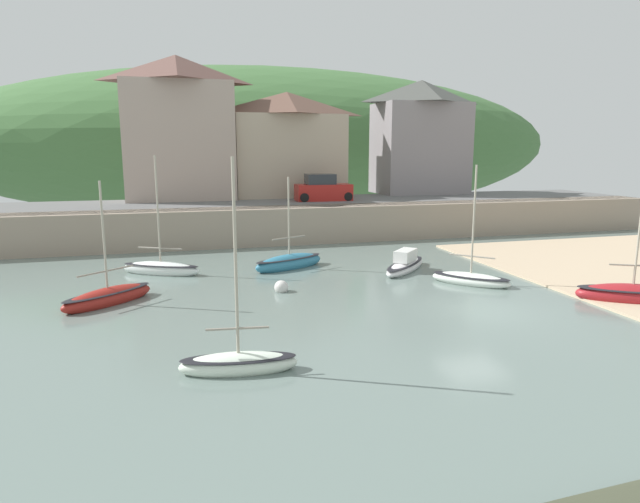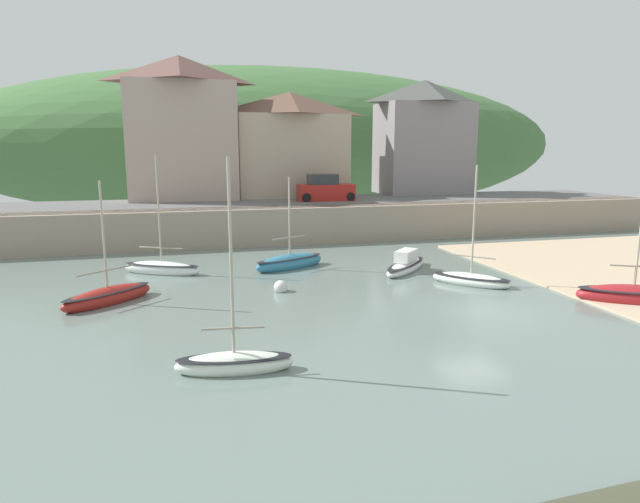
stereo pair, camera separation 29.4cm
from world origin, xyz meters
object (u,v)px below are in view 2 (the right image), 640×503
sailboat_nearest_shore (234,362)px  parked_car_near_slipway (325,190)px  waterfront_building_left (182,127)px  waterfront_building_centre (290,144)px  sailboat_blue_trim (471,279)px  sailboat_far_left (633,296)px  mooring_buoy (281,287)px  motorboat_with_cabin (406,265)px  sailboat_tall_mast (108,296)px  fishing_boat_green (162,268)px  waterfront_building_right (423,137)px  sailboat_white_hull (290,262)px

sailboat_nearest_shore → parked_car_near_slipway: 26.13m
waterfront_building_left → sailboat_nearest_shore: waterfront_building_left is taller
waterfront_building_centre → sailboat_blue_trim: bearing=-79.3°
sailboat_far_left → mooring_buoy: bearing=-173.9°
waterfront_building_centre → sailboat_far_left: size_ratio=1.50×
motorboat_with_cabin → mooring_buoy: (-7.00, -2.45, -0.11)m
sailboat_tall_mast → mooring_buoy: sailboat_tall_mast is taller
waterfront_building_left → waterfront_building_centre: size_ratio=1.18×
parked_car_near_slipway → motorboat_with_cabin: bearing=-85.8°
waterfront_building_left → waterfront_building_centre: waterfront_building_left is taller
sailboat_blue_trim → fishing_boat_green: (-13.92, 5.94, 0.04)m
waterfront_building_left → waterfront_building_right: waterfront_building_left is taller
waterfront_building_left → sailboat_blue_trim: (12.43, -21.47, -7.51)m
sailboat_blue_trim → fishing_boat_green: bearing=-156.7°
waterfront_building_left → motorboat_with_cabin: 22.24m
sailboat_tall_mast → parked_car_near_slipway: 21.16m
sailboat_far_left → sailboat_white_hull: (-12.20, 10.02, -0.01)m
waterfront_building_right → sailboat_blue_trim: waterfront_building_right is taller
waterfront_building_right → sailboat_far_left: bearing=-95.9°
waterfront_building_centre → waterfront_building_right: size_ratio=0.95×
motorboat_with_cabin → mooring_buoy: size_ratio=6.28×
mooring_buoy → motorboat_with_cabin: bearing=19.3°
waterfront_building_centre → sailboat_blue_trim: size_ratio=1.59×
waterfront_building_right → motorboat_with_cabin: 21.38m
sailboat_far_left → sailboat_tall_mast: size_ratio=1.15×
sailboat_white_hull → sailboat_far_left: bearing=-64.6°
waterfront_building_left → waterfront_building_right: 19.90m
sailboat_blue_trim → sailboat_nearest_shore: bearing=-101.6°
sailboat_far_left → sailboat_blue_trim: bearing=165.0°
waterfront_building_centre → sailboat_white_hull: 17.43m
waterfront_building_centre → fishing_boat_green: size_ratio=1.47×
waterfront_building_left → mooring_buoy: 22.14m
sailboat_blue_trim → sailboat_white_hull: size_ratio=1.13×
motorboat_with_cabin → mooring_buoy: 7.42m
sailboat_blue_trim → sailboat_tall_mast: bearing=-137.0°
sailboat_nearest_shore → motorboat_with_cabin: size_ratio=1.57×
waterfront_building_left → waterfront_building_centre: bearing=-0.0°
waterfront_building_centre → sailboat_blue_trim: waterfront_building_centre is taller
waterfront_building_centre → sailboat_far_left: (8.85, -25.95, -6.22)m
sailboat_white_hull → parked_car_near_slipway: size_ratio=1.20×
sailboat_blue_trim → motorboat_with_cabin: bearing=163.5°
sailboat_nearest_shore → mooring_buoy: (2.89, 8.29, -0.09)m
waterfront_building_left → sailboat_nearest_shore: (0.78, -28.76, -7.48)m
waterfront_building_centre → motorboat_with_cabin: bearing=-82.7°
fishing_boat_green → sailboat_tall_mast: fishing_boat_green is taller
sailboat_white_hull → mooring_buoy: bearing=-131.5°
fishing_boat_green → sailboat_white_hull: bearing=24.5°
sailboat_tall_mast → motorboat_with_cabin: (14.16, 2.49, 0.01)m
fishing_boat_green → sailboat_far_left: bearing=-1.1°
waterfront_building_centre → fishing_boat_green: bearing=-122.4°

